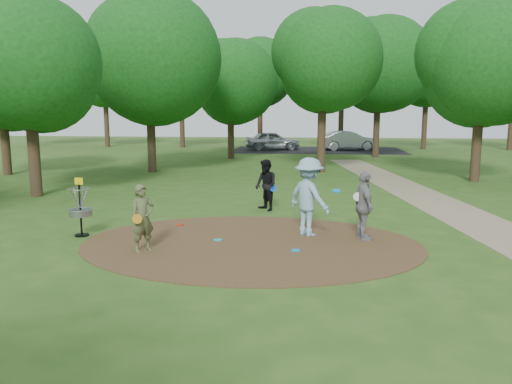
# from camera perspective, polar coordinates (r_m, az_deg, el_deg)

# --- Properties ---
(ground) EXTENTS (100.00, 100.00, 0.00)m
(ground) POSITION_cam_1_polar(r_m,az_deg,el_deg) (12.36, -0.61, -5.93)
(ground) COLOR #2D5119
(ground) RESTS_ON ground
(dirt_clearing) EXTENTS (8.40, 8.40, 0.02)m
(dirt_clearing) POSITION_cam_1_polar(r_m,az_deg,el_deg) (12.36, -0.61, -5.89)
(dirt_clearing) COLOR #47301C
(dirt_clearing) RESTS_ON ground
(footpath) EXTENTS (7.55, 39.89, 0.01)m
(footpath) POSITION_cam_1_polar(r_m,az_deg,el_deg) (15.10, 25.77, -4.05)
(footpath) COLOR #8C7A5B
(footpath) RESTS_ON ground
(parking_lot) EXTENTS (14.00, 8.00, 0.01)m
(parking_lot) POSITION_cam_1_polar(r_m,az_deg,el_deg) (41.97, 7.02, 4.78)
(parking_lot) COLOR black
(parking_lot) RESTS_ON ground
(player_observer_with_disc) EXTENTS (0.67, 0.68, 1.58)m
(player_observer_with_disc) POSITION_cam_1_polar(r_m,az_deg,el_deg) (11.81, -12.82, -2.95)
(player_observer_with_disc) COLOR #535C35
(player_observer_with_disc) RESTS_ON ground
(player_throwing_with_disc) EXTENTS (1.55, 1.48, 2.05)m
(player_throwing_with_disc) POSITION_cam_1_polar(r_m,az_deg,el_deg) (13.04, 6.08, -0.57)
(player_throwing_with_disc) COLOR #88B4CA
(player_throwing_with_disc) RESTS_ON ground
(player_walking_with_disc) EXTENTS (1.00, 1.03, 1.68)m
(player_walking_with_disc) POSITION_cam_1_polar(r_m,az_deg,el_deg) (16.28, 1.14, 0.78)
(player_walking_with_disc) COLOR black
(player_walking_with_disc) RESTS_ON ground
(player_waiting_with_disc) EXTENTS (0.67, 1.10, 1.76)m
(player_waiting_with_disc) POSITION_cam_1_polar(r_m,az_deg,el_deg) (12.80, 12.25, -1.58)
(player_waiting_with_disc) COLOR gray
(player_waiting_with_disc) RESTS_ON ground
(disc_ground_cyan) EXTENTS (0.22, 0.22, 0.02)m
(disc_ground_cyan) POSITION_cam_1_polar(r_m,az_deg,el_deg) (12.66, -4.36, -5.46)
(disc_ground_cyan) COLOR #18B2C1
(disc_ground_cyan) RESTS_ON dirt_clearing
(disc_ground_blue) EXTENTS (0.22, 0.22, 0.02)m
(disc_ground_blue) POSITION_cam_1_polar(r_m,az_deg,el_deg) (11.73, 4.56, -6.66)
(disc_ground_blue) COLOR #0C90DC
(disc_ground_blue) RESTS_ON dirt_clearing
(disc_ground_red) EXTENTS (0.22, 0.22, 0.02)m
(disc_ground_red) POSITION_cam_1_polar(r_m,az_deg,el_deg) (14.39, -8.64, -3.74)
(disc_ground_red) COLOR red
(disc_ground_red) RESTS_ON dirt_clearing
(car_left) EXTENTS (4.81, 2.66, 1.55)m
(car_left) POSITION_cam_1_polar(r_m,az_deg,el_deg) (41.92, 1.91, 5.89)
(car_left) COLOR #AEB1B6
(car_left) RESTS_ON ground
(car_right) EXTENTS (5.11, 2.96, 1.59)m
(car_right) POSITION_cam_1_polar(r_m,az_deg,el_deg) (42.35, 10.44, 5.81)
(car_right) COLOR #A2A5A9
(car_right) RESTS_ON ground
(disc_golf_basket) EXTENTS (0.63, 0.63, 1.54)m
(disc_golf_basket) POSITION_cam_1_polar(r_m,az_deg,el_deg) (13.72, -19.47, -1.20)
(disc_golf_basket) COLOR black
(disc_golf_basket) RESTS_ON ground
(tree_ring) EXTENTS (36.95, 45.82, 9.40)m
(tree_ring) POSITION_cam_1_polar(r_m,az_deg,el_deg) (21.99, 4.87, 14.47)
(tree_ring) COLOR #332316
(tree_ring) RESTS_ON ground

